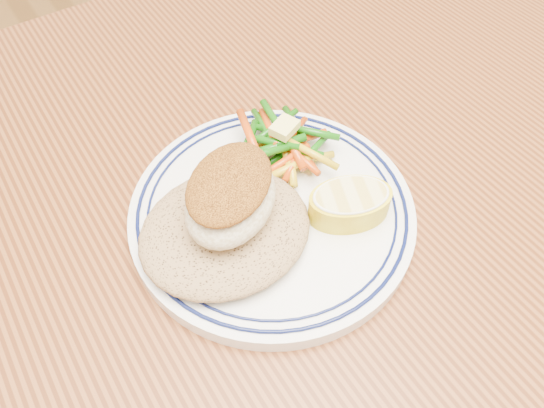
{
  "coord_description": "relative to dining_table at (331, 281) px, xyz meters",
  "views": [
    {
      "loc": [
        -0.19,
        -0.19,
        1.12
      ],
      "look_at": [
        -0.05,
        0.04,
        0.77
      ],
      "focal_mm": 35.0,
      "sensor_mm": 36.0,
      "label": 1
    }
  ],
  "objects": [
    {
      "name": "plate",
      "position": [
        -0.05,
        0.04,
        0.11
      ],
      "size": [
        0.24,
        0.24,
        0.02
      ],
      "color": "white",
      "rests_on": "dining_table"
    },
    {
      "name": "lemon_wedge",
      "position": [
        0.0,
        -0.0,
        0.13
      ],
      "size": [
        0.08,
        0.08,
        0.03
      ],
      "color": "yellow",
      "rests_on": "plate"
    },
    {
      "name": "rice_pilaf",
      "position": [
        -0.09,
        0.03,
        0.13
      ],
      "size": [
        0.14,
        0.12,
        0.03
      ],
      "primitive_type": "ellipsoid",
      "color": "olive",
      "rests_on": "plate"
    },
    {
      "name": "vegetable_pile",
      "position": [
        -0.0,
        0.09,
        0.13
      ],
      "size": [
        0.1,
        0.11,
        0.03
      ],
      "color": "#13590B",
      "rests_on": "plate"
    },
    {
      "name": "dining_table",
      "position": [
        0.0,
        0.0,
        0.0
      ],
      "size": [
        1.5,
        0.9,
        0.75
      ],
      "color": "#512610",
      "rests_on": "ground"
    },
    {
      "name": "butter_pat",
      "position": [
        -0.0,
        0.09,
        0.14
      ],
      "size": [
        0.03,
        0.03,
        0.01
      ],
      "primitive_type": "cube",
      "rotation": [
        0.0,
        0.0,
        0.4
      ],
      "color": "#EFE174",
      "rests_on": "vegetable_pile"
    },
    {
      "name": "fish_fillet",
      "position": [
        -0.08,
        0.04,
        0.16
      ],
      "size": [
        0.11,
        0.11,
        0.05
      ],
      "color": "beige",
      "rests_on": "rice_pilaf"
    }
  ]
}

